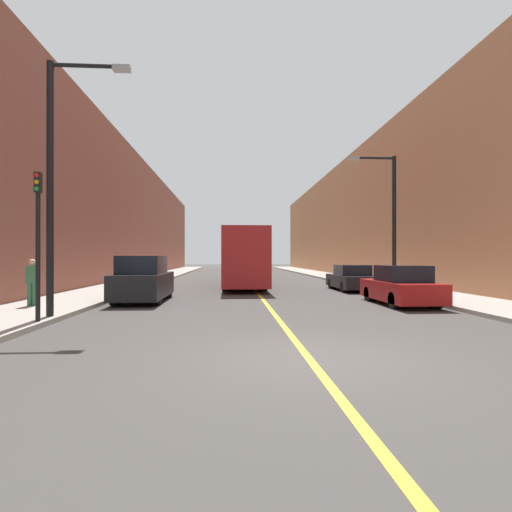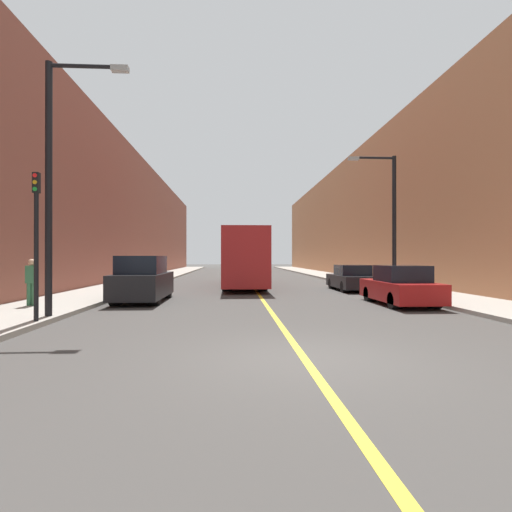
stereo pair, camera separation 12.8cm
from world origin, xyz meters
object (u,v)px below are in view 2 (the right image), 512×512
car_right_mid (351,279)px  bus (243,258)px  car_right_near (400,287)px  parked_suv_left (143,281)px  street_lamp_right (390,214)px  pedestrian (32,281)px  street_lamp_left (56,172)px  traffic_light (36,240)px

car_right_mid → bus: bearing=146.2°
car_right_near → parked_suv_left: bearing=170.5°
street_lamp_right → bus: bearing=136.7°
street_lamp_right → pedestrian: 15.86m
street_lamp_right → pedestrian: (-14.86, -4.67, -3.00)m
parked_suv_left → pedestrian: parked_suv_left is taller
car_right_near → street_lamp_left: size_ratio=0.57×
car_right_mid → street_lamp_left: bearing=-139.8°
car_right_near → car_right_mid: bearing=89.1°
parked_suv_left → pedestrian: size_ratio=2.70×
street_lamp_left → traffic_light: (-0.10, -0.94, -2.04)m
car_right_near → street_lamp_right: bearing=73.1°
bus → pedestrian: (-7.78, -11.34, -0.83)m
car_right_near → street_lamp_left: 12.67m
bus → street_lamp_left: (-5.83, -13.94, 2.52)m
car_right_mid → street_lamp_right: bearing=-67.3°
bus → pedestrian: 13.77m
pedestrian → car_right_mid: bearing=28.2°
bus → pedestrian: size_ratio=7.73×
parked_suv_left → street_lamp_right: 12.14m
parked_suv_left → traffic_light: traffic_light is taller
bus → street_lamp_left: 15.32m
street_lamp_right → parked_suv_left: bearing=-168.6°
car_right_near → street_lamp_left: street_lamp_left is taller
car_right_near → traffic_light: bearing=-160.4°
bus → parked_suv_left: bus is taller
street_lamp_left → pedestrian: (-1.95, 2.61, -3.36)m
bus → car_right_near: size_ratio=3.02×
car_right_mid → traffic_light: bearing=-137.5°
street_lamp_right → car_right_near: bearing=-106.9°
bus → pedestrian: bearing=-124.4°
parked_suv_left → street_lamp_left: bearing=-105.8°
car_right_near → bus: bearing=118.7°
parked_suv_left → car_right_near: bearing=-9.5°
traffic_light → pedestrian: traffic_light is taller
bus → car_right_near: bus is taller
car_right_mid → street_lamp_left: street_lamp_left is taller
parked_suv_left → street_lamp_right: bearing=11.4°
traffic_light → car_right_mid: bearing=42.5°
parked_suv_left → street_lamp_left: (-1.41, -4.96, 3.48)m
car_right_near → traffic_light: (-11.78, -4.19, 1.63)m
car_right_near → street_lamp_right: (1.22, 4.04, 3.31)m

